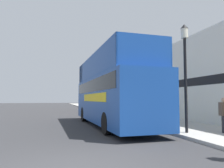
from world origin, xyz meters
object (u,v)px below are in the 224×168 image
(tour_bus, at_px, (110,95))
(lamp_post_nearest, at_px, (185,58))
(lamp_post_second, at_px, (131,73))
(lamp_post_third, at_px, (110,85))
(pedestrian_second, at_px, (224,111))
(parked_car_ahead_of_bus, at_px, (98,109))

(tour_bus, bearing_deg, lamp_post_nearest, -63.60)
(lamp_post_second, bearing_deg, lamp_post_nearest, -89.62)
(lamp_post_nearest, distance_m, lamp_post_third, 14.04)
(pedestrian_second, bearing_deg, parked_car_ahead_of_bus, 104.40)
(tour_bus, height_order, lamp_post_nearest, lamp_post_nearest)
(tour_bus, distance_m, pedestrian_second, 6.46)
(pedestrian_second, bearing_deg, lamp_post_third, 96.10)
(lamp_post_third, bearing_deg, tour_bus, -104.51)
(pedestrian_second, relative_size, lamp_post_second, 0.30)
(pedestrian_second, height_order, lamp_post_second, lamp_post_second)
(pedestrian_second, distance_m, lamp_post_second, 8.11)
(pedestrian_second, xyz_separation_m, lamp_post_second, (-1.67, 7.51, 2.58))
(lamp_post_third, bearing_deg, lamp_post_second, -90.96)
(parked_car_ahead_of_bus, height_order, lamp_post_second, lamp_post_second)
(parked_car_ahead_of_bus, distance_m, pedestrian_second, 13.13)
(pedestrian_second, height_order, lamp_post_nearest, lamp_post_nearest)
(parked_car_ahead_of_bus, relative_size, lamp_post_third, 1.05)
(tour_bus, relative_size, parked_car_ahead_of_bus, 2.43)
(lamp_post_third, bearing_deg, pedestrian_second, -83.90)
(parked_car_ahead_of_bus, distance_m, lamp_post_nearest, 12.68)
(tour_bus, xyz_separation_m, lamp_post_second, (2.35, 2.51, 1.77))
(tour_bus, bearing_deg, lamp_post_third, 73.90)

